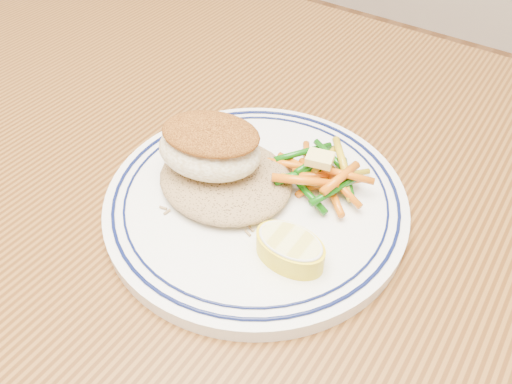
% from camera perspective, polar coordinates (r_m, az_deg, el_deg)
% --- Properties ---
extents(dining_table, '(1.50, 0.90, 0.75)m').
position_cam_1_polar(dining_table, '(0.54, -6.14, -8.90)').
color(dining_table, '#502C10').
rests_on(dining_table, ground).
extents(plate, '(0.28, 0.28, 0.02)m').
position_cam_1_polar(plate, '(0.46, -0.00, -0.93)').
color(plate, white).
rests_on(plate, dining_table).
extents(rice_pilaf, '(0.13, 0.11, 0.02)m').
position_cam_1_polar(rice_pilaf, '(0.46, -3.53, 1.78)').
color(rice_pilaf, olive).
rests_on(rice_pilaf, plate).
extents(fish_fillet, '(0.11, 0.09, 0.05)m').
position_cam_1_polar(fish_fillet, '(0.44, -5.31, 5.23)').
color(fish_fillet, white).
rests_on(fish_fillet, rice_pilaf).
extents(vegetable_pile, '(0.11, 0.09, 0.03)m').
position_cam_1_polar(vegetable_pile, '(0.46, 7.48, 2.04)').
color(vegetable_pile, '#D8600A').
rests_on(vegetable_pile, plate).
extents(butter_pat, '(0.03, 0.02, 0.01)m').
position_cam_1_polar(butter_pat, '(0.45, 7.31, 3.78)').
color(butter_pat, '#FEEB7C').
rests_on(butter_pat, vegetable_pile).
extents(lemon_wedge, '(0.06, 0.06, 0.02)m').
position_cam_1_polar(lemon_wedge, '(0.40, 3.90, -6.41)').
color(lemon_wedge, yellow).
rests_on(lemon_wedge, plate).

